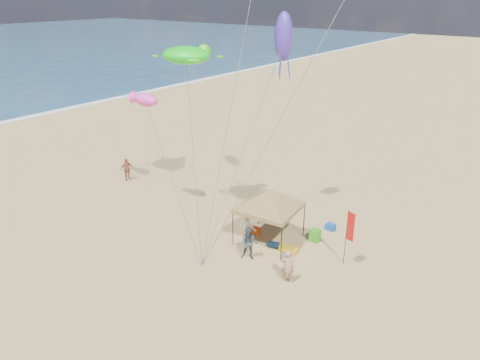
{
  "coord_description": "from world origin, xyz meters",
  "views": [
    {
      "loc": [
        12.81,
        -13.72,
        12.8
      ],
      "look_at": [
        0.0,
        3.0,
        4.0
      ],
      "focal_mm": 34.01,
      "sensor_mm": 36.0,
      "label": 1
    }
  ],
  "objects_px": {
    "person_near_a": "(288,266)",
    "cooler_red": "(255,230)",
    "feather_flag": "(349,230)",
    "cooler_blue": "(330,227)",
    "chair_yellow": "(249,209)",
    "person_near_c": "(248,225)",
    "person_near_b": "(249,243)",
    "beach_cart": "(288,249)",
    "canopy_tent": "(270,191)",
    "chair_green": "(315,235)",
    "person_far_a": "(127,169)"
  },
  "relations": [
    {
      "from": "cooler_red",
      "to": "chair_yellow",
      "type": "distance_m",
      "value": 2.42
    },
    {
      "from": "chair_green",
      "to": "beach_cart",
      "type": "height_order",
      "value": "chair_green"
    },
    {
      "from": "feather_flag",
      "to": "chair_green",
      "type": "relative_size",
      "value": 4.3
    },
    {
      "from": "chair_green",
      "to": "beach_cart",
      "type": "distance_m",
      "value": 1.98
    },
    {
      "from": "person_near_b",
      "to": "canopy_tent",
      "type": "bearing_deg",
      "value": 70.92
    },
    {
      "from": "person_near_a",
      "to": "person_far_a",
      "type": "height_order",
      "value": "person_near_a"
    },
    {
      "from": "cooler_red",
      "to": "beach_cart",
      "type": "height_order",
      "value": "cooler_red"
    },
    {
      "from": "person_near_c",
      "to": "cooler_red",
      "type": "bearing_deg",
      "value": -99.38
    },
    {
      "from": "cooler_red",
      "to": "person_near_a",
      "type": "relative_size",
      "value": 0.32
    },
    {
      "from": "chair_green",
      "to": "person_far_a",
      "type": "distance_m",
      "value": 15.17
    },
    {
      "from": "cooler_red",
      "to": "person_far_a",
      "type": "distance_m",
      "value": 12.07
    },
    {
      "from": "cooler_blue",
      "to": "person_near_b",
      "type": "bearing_deg",
      "value": -109.99
    },
    {
      "from": "chair_yellow",
      "to": "feather_flag",
      "type": "bearing_deg",
      "value": -11.97
    },
    {
      "from": "chair_yellow",
      "to": "person_near_b",
      "type": "bearing_deg",
      "value": -53.56
    },
    {
      "from": "cooler_red",
      "to": "feather_flag",
      "type": "bearing_deg",
      "value": 1.99
    },
    {
      "from": "person_near_c",
      "to": "chair_green",
      "type": "bearing_deg",
      "value": -151.46
    },
    {
      "from": "person_near_b",
      "to": "person_far_a",
      "type": "distance_m",
      "value": 13.69
    },
    {
      "from": "person_far_a",
      "to": "cooler_red",
      "type": "bearing_deg",
      "value": -75.67
    },
    {
      "from": "beach_cart",
      "to": "person_near_c",
      "type": "height_order",
      "value": "person_near_c"
    },
    {
      "from": "feather_flag",
      "to": "chair_green",
      "type": "xyz_separation_m",
      "value": [
        -2.4,
        1.14,
        -1.66
      ]
    },
    {
      "from": "cooler_blue",
      "to": "chair_yellow",
      "type": "distance_m",
      "value": 5.09
    },
    {
      "from": "cooler_blue",
      "to": "person_near_b",
      "type": "relative_size",
      "value": 0.3
    },
    {
      "from": "feather_flag",
      "to": "cooler_blue",
      "type": "xyz_separation_m",
      "value": [
        -2.29,
        2.8,
        -1.82
      ]
    },
    {
      "from": "beach_cart",
      "to": "person_far_a",
      "type": "relative_size",
      "value": 0.54
    },
    {
      "from": "beach_cart",
      "to": "canopy_tent",
      "type": "bearing_deg",
      "value": 166.25
    },
    {
      "from": "cooler_red",
      "to": "person_near_a",
      "type": "bearing_deg",
      "value": -35.86
    },
    {
      "from": "person_near_b",
      "to": "person_far_a",
      "type": "height_order",
      "value": "person_near_b"
    },
    {
      "from": "person_near_b",
      "to": "chair_green",
      "type": "bearing_deg",
      "value": 38.81
    },
    {
      "from": "feather_flag",
      "to": "cooler_blue",
      "type": "height_order",
      "value": "feather_flag"
    },
    {
      "from": "chair_yellow",
      "to": "beach_cart",
      "type": "relative_size",
      "value": 0.78
    },
    {
      "from": "cooler_blue",
      "to": "person_near_a",
      "type": "distance_m",
      "value": 5.91
    },
    {
      "from": "beach_cart",
      "to": "person_near_b",
      "type": "height_order",
      "value": "person_near_b"
    },
    {
      "from": "person_near_b",
      "to": "person_far_a",
      "type": "relative_size",
      "value": 1.09
    },
    {
      "from": "cooler_red",
      "to": "chair_green",
      "type": "height_order",
      "value": "chair_green"
    },
    {
      "from": "chair_yellow",
      "to": "person_near_c",
      "type": "xyz_separation_m",
      "value": [
        1.62,
        -2.32,
        0.42
      ]
    },
    {
      "from": "person_far_a",
      "to": "person_near_b",
      "type": "bearing_deg",
      "value": -85.06
    },
    {
      "from": "person_near_b",
      "to": "person_near_c",
      "type": "bearing_deg",
      "value": 103.6
    },
    {
      "from": "person_far_a",
      "to": "canopy_tent",
      "type": "bearing_deg",
      "value": -76.2
    },
    {
      "from": "canopy_tent",
      "to": "person_near_c",
      "type": "height_order",
      "value": "canopy_tent"
    },
    {
      "from": "cooler_red",
      "to": "cooler_blue",
      "type": "height_order",
      "value": "same"
    },
    {
      "from": "person_near_b",
      "to": "person_near_c",
      "type": "distance_m",
      "value": 2.21
    },
    {
      "from": "chair_green",
      "to": "canopy_tent",
      "type": "bearing_deg",
      "value": -143.03
    },
    {
      "from": "person_near_a",
      "to": "cooler_blue",
      "type": "bearing_deg",
      "value": -111.96
    },
    {
      "from": "canopy_tent",
      "to": "person_near_c",
      "type": "distance_m",
      "value": 2.53
    },
    {
      "from": "chair_green",
      "to": "person_near_a",
      "type": "relative_size",
      "value": 0.41
    },
    {
      "from": "beach_cart",
      "to": "person_near_b",
      "type": "xyz_separation_m",
      "value": [
        -1.29,
        -1.76,
        0.7
      ]
    },
    {
      "from": "person_near_a",
      "to": "cooler_red",
      "type": "bearing_deg",
      "value": -64.57
    },
    {
      "from": "person_near_b",
      "to": "chair_yellow",
      "type": "bearing_deg",
      "value": 101.72
    },
    {
      "from": "feather_flag",
      "to": "person_near_b",
      "type": "bearing_deg",
      "value": -149.23
    },
    {
      "from": "chair_green",
      "to": "chair_yellow",
      "type": "xyz_separation_m",
      "value": [
        -4.81,
        0.39,
        0.0
      ]
    }
  ]
}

